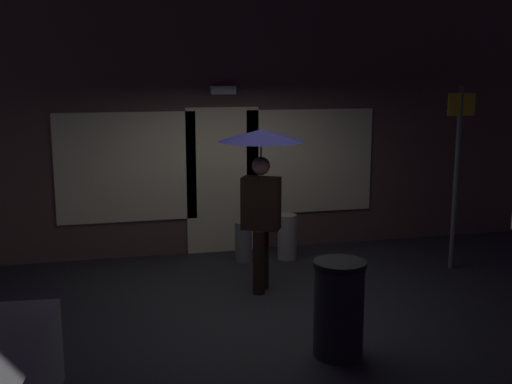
# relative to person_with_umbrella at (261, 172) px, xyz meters

# --- Properties ---
(ground_plane) EXTENTS (18.00, 18.00, 0.00)m
(ground_plane) POSITION_rel_person_with_umbrella_xyz_m (-0.13, -0.33, -1.52)
(ground_plane) COLOR #26262B
(building_facade) EXTENTS (10.13, 0.48, 4.09)m
(building_facade) POSITION_rel_person_with_umbrella_xyz_m (-0.13, 2.02, 0.50)
(building_facade) COLOR brown
(building_facade) RESTS_ON ground
(person_with_umbrella) EXTENTS (1.03, 1.03, 2.03)m
(person_with_umbrella) POSITION_rel_person_with_umbrella_xyz_m (0.00, 0.00, 0.00)
(person_with_umbrella) COLOR black
(person_with_umbrella) RESTS_ON ground
(street_sign_post) EXTENTS (0.40, 0.07, 2.53)m
(street_sign_post) POSITION_rel_person_with_umbrella_xyz_m (2.83, 0.28, -0.09)
(street_sign_post) COLOR #595B60
(street_sign_post) RESTS_ON ground
(sidewalk_bollard) EXTENTS (0.24, 0.24, 0.58)m
(sidewalk_bollard) POSITION_rel_person_with_umbrella_xyz_m (0.06, 1.28, -1.23)
(sidewalk_bollard) COLOR slate
(sidewalk_bollard) RESTS_ON ground
(sidewalk_bollard_2) EXTENTS (0.28, 0.28, 0.66)m
(sidewalk_bollard_2) POSITION_rel_person_with_umbrella_xyz_m (0.71, 1.25, -1.19)
(sidewalk_bollard_2) COLOR #9E998E
(sidewalk_bollard_2) RESTS_ON ground
(trash_bin) EXTENTS (0.51, 0.51, 0.95)m
(trash_bin) POSITION_rel_person_with_umbrella_xyz_m (0.29, -1.92, -1.04)
(trash_bin) COLOR #2D2D33
(trash_bin) RESTS_ON ground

